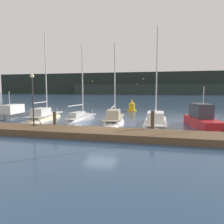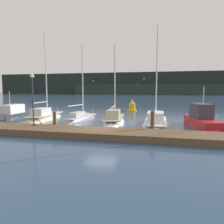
% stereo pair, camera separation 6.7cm
% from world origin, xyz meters
% --- Properties ---
extents(ground_plane, '(400.00, 400.00, 0.00)m').
position_xyz_m(ground_plane, '(0.00, 0.00, 0.00)').
color(ground_plane, navy).
extents(dock, '(32.35, 2.80, 0.45)m').
position_xyz_m(dock, '(0.00, -1.62, 0.23)').
color(dock, brown).
rests_on(dock, ground).
extents(mooring_pile_1, '(0.28, 0.28, 1.52)m').
position_xyz_m(mooring_pile_1, '(-4.05, 0.03, 0.76)').
color(mooring_pile_1, '#4C3D2D').
rests_on(mooring_pile_1, ground).
extents(mooring_pile_2, '(0.28, 0.28, 1.76)m').
position_xyz_m(mooring_pile_2, '(4.05, 0.03, 0.88)').
color(mooring_pile_2, '#4C3D2D').
rests_on(mooring_pile_2, ground).
extents(motorboat_berth_1, '(2.36, 6.51, 3.66)m').
position_xyz_m(motorboat_berth_1, '(-12.41, 5.01, 0.25)').
color(motorboat_berth_1, '#2D3338').
rests_on(motorboat_berth_1, ground).
extents(sailboat_berth_2, '(2.65, 7.34, 10.30)m').
position_xyz_m(sailboat_berth_2, '(-8.03, 5.08, 0.13)').
color(sailboat_berth_2, beige).
rests_on(sailboat_berth_2, ground).
extents(sailboat_berth_3, '(2.10, 6.55, 8.94)m').
position_xyz_m(sailboat_berth_3, '(-3.77, 5.12, 0.09)').
color(sailboat_berth_3, gray).
rests_on(sailboat_berth_3, ground).
extents(sailboat_berth_4, '(2.78, 6.96, 8.54)m').
position_xyz_m(sailboat_berth_4, '(0.14, 4.11, 0.15)').
color(sailboat_berth_4, white).
rests_on(sailboat_berth_4, ground).
extents(sailboat_berth_5, '(2.49, 7.83, 9.83)m').
position_xyz_m(sailboat_berth_5, '(4.12, 3.96, 0.15)').
color(sailboat_berth_5, white).
rests_on(sailboat_berth_5, ground).
extents(motorboat_berth_6, '(3.13, 6.58, 4.29)m').
position_xyz_m(motorboat_berth_6, '(8.26, 4.33, 0.34)').
color(motorboat_berth_6, red).
rests_on(motorboat_berth_6, ground).
extents(channel_buoy, '(1.45, 1.45, 1.82)m').
position_xyz_m(channel_buoy, '(-0.06, 17.12, 0.66)').
color(channel_buoy, gold).
rests_on(channel_buoy, ground).
extents(dock_lamppost, '(0.32, 0.32, 4.12)m').
position_xyz_m(dock_lamppost, '(-5.34, -1.04, 3.20)').
color(dock_lamppost, '#2D2D33').
rests_on(dock_lamppost, dock).
extents(hillside_backdrop, '(240.00, 23.00, 14.81)m').
position_xyz_m(hillside_backdrop, '(2.34, 136.86, 6.82)').
color(hillside_backdrop, '#1E2823').
rests_on(hillside_backdrop, ground).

